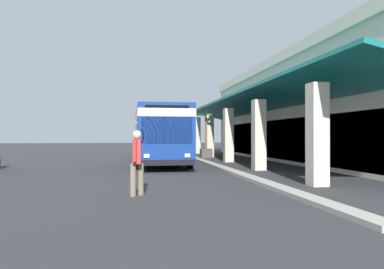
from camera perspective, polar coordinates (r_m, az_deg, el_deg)
name	(u,v)px	position (r m, az deg, el deg)	size (l,w,h in m)	color
ground	(260,159)	(25.88, 10.74, -3.79)	(120.00, 120.00, 0.00)	#2D2D30
curb_strip	(203,161)	(21.90, 1.84, -4.29)	(32.27, 0.50, 0.12)	#9E998E
plaza_building	(347,110)	(25.61, 23.49, 3.61)	(27.20, 13.75, 6.62)	beige
transit_bus	(158,132)	(21.17, -5.43, 0.43)	(11.21, 2.85, 3.34)	navy
pedestrian	(137,159)	(9.74, -8.77, -3.82)	(0.69, 0.37, 1.76)	#726651
potted_palm	(206,146)	(26.34, 2.24, -1.91)	(1.77, 1.58, 3.35)	#4C4742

